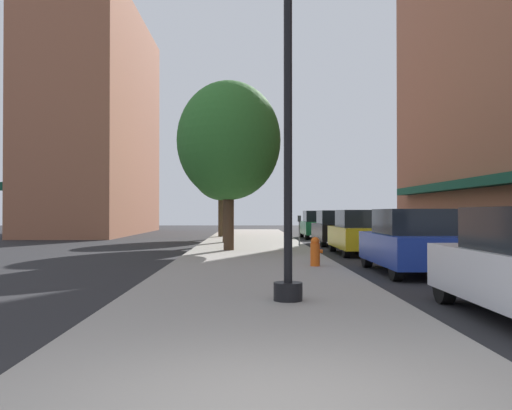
# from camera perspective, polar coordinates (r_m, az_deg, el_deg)

# --- Properties ---
(ground_plane) EXTENTS (90.00, 90.00, 0.00)m
(ground_plane) POSITION_cam_1_polar(r_m,az_deg,el_deg) (22.62, 9.85, -4.71)
(ground_plane) COLOR #232326
(sidewalk_slab) EXTENTS (4.80, 50.00, 0.12)m
(sidewalk_slab) POSITION_cam_1_polar(r_m,az_deg,el_deg) (23.23, -0.38, -4.47)
(sidewalk_slab) COLOR gray
(sidewalk_slab) RESTS_ON ground
(building_far_background) EXTENTS (6.80, 18.00, 15.91)m
(building_far_background) POSITION_cam_1_polar(r_m,az_deg,el_deg) (43.05, -15.54, 7.81)
(building_far_background) COLOR #9E6047
(building_far_background) RESTS_ON ground
(lamppost) EXTENTS (0.48, 0.48, 5.90)m
(lamppost) POSITION_cam_1_polar(r_m,az_deg,el_deg) (9.55, 3.22, 9.05)
(lamppost) COLOR black
(lamppost) RESTS_ON sidewalk_slab
(fire_hydrant) EXTENTS (0.33, 0.26, 0.79)m
(fire_hydrant) POSITION_cam_1_polar(r_m,az_deg,el_deg) (15.50, 5.96, -4.64)
(fire_hydrant) COLOR #E05614
(fire_hydrant) RESTS_ON sidewalk_slab
(parking_meter_near) EXTENTS (0.14, 0.09, 1.31)m
(parking_meter_near) POSITION_cam_1_polar(r_m,az_deg,el_deg) (24.65, 4.37, -2.18)
(parking_meter_near) COLOR slate
(parking_meter_near) RESTS_ON sidewalk_slab
(tree_near) EXTENTS (3.69, 3.69, 6.92)m
(tree_near) POSITION_cam_1_polar(r_m,az_deg,el_deg) (27.92, -2.95, 6.09)
(tree_near) COLOR #422D1E
(tree_near) RESTS_ON sidewalk_slab
(tree_mid) EXTENTS (4.00, 4.00, 6.52)m
(tree_mid) POSITION_cam_1_polar(r_m,az_deg,el_deg) (22.06, -2.74, 6.44)
(tree_mid) COLOR #422D1E
(tree_mid) RESTS_ON sidewalk_slab
(tree_far) EXTENTS (3.84, 3.84, 6.58)m
(tree_far) POSITION_cam_1_polar(r_m,az_deg,el_deg) (34.21, -3.47, 4.13)
(tree_far) COLOR #4C3823
(tree_far) RESTS_ON sidewalk_slab
(car_blue) EXTENTS (1.80, 4.30, 1.66)m
(car_blue) POSITION_cam_1_polar(r_m,az_deg,el_deg) (15.13, 15.23, -3.62)
(car_blue) COLOR black
(car_blue) RESTS_ON ground
(car_yellow) EXTENTS (1.80, 4.30, 1.66)m
(car_yellow) POSITION_cam_1_polar(r_m,az_deg,el_deg) (21.53, 10.38, -2.76)
(car_yellow) COLOR black
(car_yellow) RESTS_ON ground
(car_black) EXTENTS (1.80, 4.30, 1.66)m
(car_black) POSITION_cam_1_polar(r_m,az_deg,el_deg) (27.42, 7.95, -2.32)
(car_black) COLOR black
(car_black) RESTS_ON ground
(car_green) EXTENTS (1.80, 4.30, 1.66)m
(car_green) POSITION_cam_1_polar(r_m,az_deg,el_deg) (34.35, 6.17, -1.99)
(car_green) COLOR black
(car_green) RESTS_ON ground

